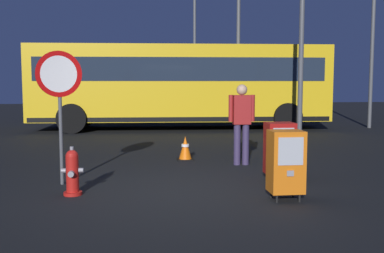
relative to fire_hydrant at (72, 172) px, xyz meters
name	(u,v)px	position (x,y,z in m)	size (l,w,h in m)	color
ground_plane	(182,190)	(1.69, 0.12, -0.35)	(60.00, 60.00, 0.00)	black
fire_hydrant	(72,172)	(0.00, 0.00, 0.00)	(0.33, 0.32, 0.75)	red
newspaper_box_primary	(286,161)	(3.13, -0.66, 0.22)	(0.48, 0.42, 1.02)	black
newspaper_box_secondary	(280,148)	(3.44, 0.62, 0.22)	(0.48, 0.42, 1.02)	black
stop_sign	(59,89)	(-0.28, 0.75, 1.25)	(0.71, 0.31, 2.23)	#4C4F54
pedestrian	(242,119)	(3.12, 2.20, 0.60)	(0.55, 0.22, 1.67)	#382D51
traffic_cone	(185,149)	(2.02, 2.89, -0.09)	(0.36, 0.36, 0.53)	black
bus_near	(180,82)	(2.51, 9.59, 1.36)	(10.61, 3.20, 3.00)	gold
bus_far	(203,82)	(4.00, 14.09, 1.36)	(10.62, 3.25, 3.00)	#4C5156
street_light_near_left	(373,12)	(9.63, 9.16, 3.91)	(0.32, 0.32, 7.40)	#4C4F54
street_light_near_right	(238,19)	(4.81, 10.28, 3.75)	(0.32, 0.32, 7.08)	#4C4F54
street_light_far_right	(195,22)	(3.74, 15.21, 4.28)	(0.32, 0.32, 8.10)	#4C4F54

